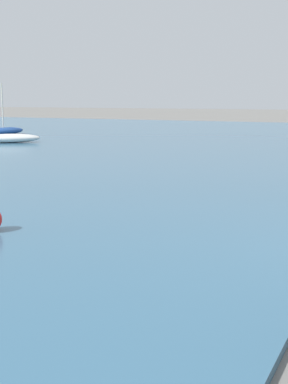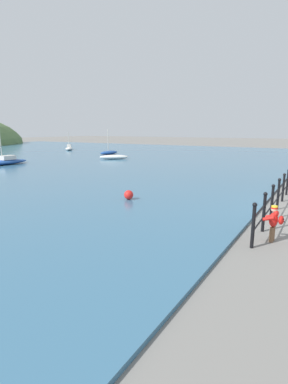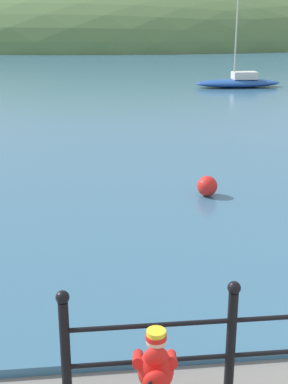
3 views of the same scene
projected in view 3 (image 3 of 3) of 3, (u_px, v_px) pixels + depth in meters
water at (144, 71)px, 34.09m from camera, size 80.00×60.00×0.10m
far_hillside at (113, 45)px, 66.35m from camera, size 70.34×38.69×17.40m
child_in_coat at (156, 374)px, 4.41m from camera, size 0.41×0.55×1.00m
boat_far_right at (239, 82)px, 26.04m from camera, size 4.19×1.35×4.99m
mooring_buoy at (207, 186)px, 10.31m from camera, size 0.39×0.39×0.39m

